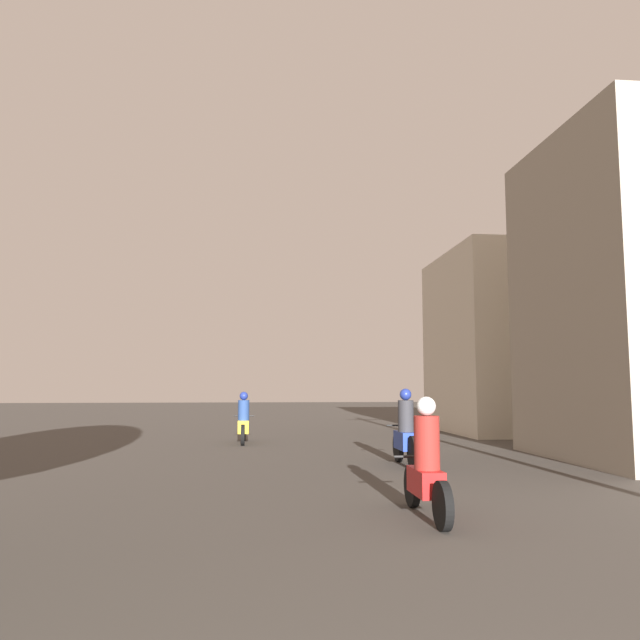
{
  "coord_description": "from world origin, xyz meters",
  "views": [
    {
      "loc": [
        -0.71,
        -0.65,
        1.65
      ],
      "look_at": [
        1.08,
        17.26,
        3.53
      ],
      "focal_mm": 35.0,
      "sensor_mm": 36.0,
      "label": 1
    }
  ],
  "objects_px": {
    "motorcycle_red": "(426,469)",
    "motorcycle_blue": "(405,435)",
    "motorcycle_yellow": "(244,422)",
    "building_right_far": "(523,342)"
  },
  "relations": [
    {
      "from": "motorcycle_yellow",
      "to": "building_right_far",
      "type": "bearing_deg",
      "value": 20.04
    },
    {
      "from": "motorcycle_yellow",
      "to": "building_right_far",
      "type": "distance_m",
      "value": 10.76
    },
    {
      "from": "motorcycle_red",
      "to": "motorcycle_blue",
      "type": "xyz_separation_m",
      "value": [
        0.93,
        4.99,
        0.02
      ]
    },
    {
      "from": "motorcycle_red",
      "to": "motorcycle_yellow",
      "type": "bearing_deg",
      "value": 96.33
    },
    {
      "from": "motorcycle_blue",
      "to": "motorcycle_yellow",
      "type": "xyz_separation_m",
      "value": [
        -3.43,
        5.4,
        -0.04
      ]
    },
    {
      "from": "building_right_far",
      "to": "motorcycle_red",
      "type": "bearing_deg",
      "value": -118.16
    },
    {
      "from": "motorcycle_yellow",
      "to": "motorcycle_red",
      "type": "bearing_deg",
      "value": -75.39
    },
    {
      "from": "motorcycle_yellow",
      "to": "building_right_far",
      "type": "height_order",
      "value": "building_right_far"
    },
    {
      "from": "motorcycle_yellow",
      "to": "building_right_far",
      "type": "relative_size",
      "value": 0.32
    },
    {
      "from": "motorcycle_red",
      "to": "motorcycle_yellow",
      "type": "relative_size",
      "value": 0.99
    }
  ]
}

